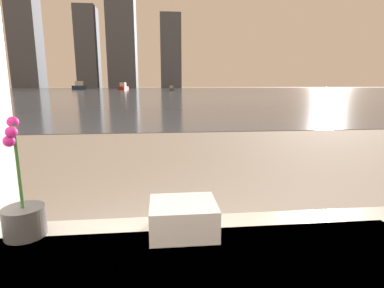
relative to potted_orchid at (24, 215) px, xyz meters
name	(u,v)px	position (x,y,z in m)	size (l,w,h in m)	color
potted_orchid	(24,215)	(0.00, 0.00, 0.00)	(0.15, 0.15, 0.45)	#4C4C4C
towel_stack	(183,218)	(0.59, -0.03, -0.02)	(0.25, 0.21, 0.12)	white
harbor_water	(161,90)	(0.62, 61.00, -0.65)	(180.00, 110.00, 0.01)	slate
harbor_boat_0	(171,89)	(2.57, 58.55, -0.29)	(1.00, 2.68, 1.00)	#4C4C51
harbor_boat_1	(79,87)	(-19.12, 75.05, 0.06)	(2.20, 5.46, 2.00)	navy
harbor_boat_2	(123,87)	(-7.91, 68.47, -0.07)	(2.03, 4.53, 1.64)	maroon
skyline_tower_1	(88,48)	(-25.94, 117.00, 13.75)	(7.25, 9.13, 28.81)	#4C515B
skyline_tower_2	(122,34)	(-13.39, 117.00, 18.83)	(10.03, 11.17, 38.97)	#4C515B
skyline_tower_3	(171,52)	(4.49, 117.00, 12.80)	(7.69, 7.61, 26.90)	#4C515B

